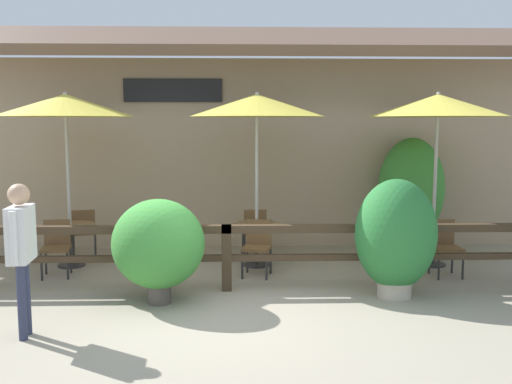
% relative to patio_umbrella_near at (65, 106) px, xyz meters
% --- Properties ---
extents(ground_plane, '(60.00, 60.00, 0.00)m').
position_rel_patio_umbrella_near_xyz_m(ground_plane, '(2.64, -2.54, -2.67)').
color(ground_plane, '#9E937F').
extents(building_facade, '(14.28, 1.49, 4.23)m').
position_rel_patio_umbrella_near_xyz_m(building_facade, '(2.64, 1.56, -0.51)').
color(building_facade, tan).
rests_on(building_facade, ground).
extents(patio_railing, '(10.40, 0.14, 0.95)m').
position_rel_patio_umbrella_near_xyz_m(patio_railing, '(2.64, -1.49, -1.98)').
color(patio_railing, '#3D2D1E').
rests_on(patio_railing, ground).
extents(patio_umbrella_near, '(2.23, 2.23, 2.89)m').
position_rel_patio_umbrella_near_xyz_m(patio_umbrella_near, '(0.00, 0.00, 0.00)').
color(patio_umbrella_near, '#B7B2A8').
rests_on(patio_umbrella_near, ground).
extents(dining_table_near, '(0.82, 0.82, 0.71)m').
position_rel_patio_umbrella_near_xyz_m(dining_table_near, '(0.00, -0.00, -2.11)').
color(dining_table_near, olive).
rests_on(dining_table_near, ground).
extents(chair_near_streetside, '(0.48, 0.48, 0.87)m').
position_rel_patio_umbrella_near_xyz_m(chair_near_streetside, '(-0.04, -0.62, -2.18)').
color(chair_near_streetside, brown).
rests_on(chair_near_streetside, ground).
extents(chair_near_wallside, '(0.51, 0.51, 0.87)m').
position_rel_patio_umbrella_near_xyz_m(chair_near_wallside, '(0.05, 0.62, -2.18)').
color(chair_near_wallside, brown).
rests_on(chair_near_wallside, ground).
extents(patio_umbrella_middle, '(2.23, 2.23, 2.89)m').
position_rel_patio_umbrella_near_xyz_m(patio_umbrella_middle, '(3.12, -0.06, 0.00)').
color(patio_umbrella_middle, '#B7B2A8').
rests_on(patio_umbrella_middle, ground).
extents(dining_table_middle, '(0.82, 0.82, 0.71)m').
position_rel_patio_umbrella_near_xyz_m(dining_table_middle, '(3.12, -0.06, -2.11)').
color(dining_table_middle, olive).
rests_on(dining_table_middle, ground).
extents(chair_middle_streetside, '(0.50, 0.50, 0.87)m').
position_rel_patio_umbrella_near_xyz_m(chair_middle_streetside, '(3.11, -0.69, -2.18)').
color(chair_middle_streetside, brown).
rests_on(chair_middle_streetside, ground).
extents(chair_middle_wallside, '(0.45, 0.45, 0.87)m').
position_rel_patio_umbrella_near_xyz_m(chair_middle_wallside, '(3.10, 0.56, -2.18)').
color(chair_middle_wallside, brown).
rests_on(chair_middle_wallside, ground).
extents(patio_umbrella_far, '(2.23, 2.23, 2.89)m').
position_rel_patio_umbrella_near_xyz_m(patio_umbrella_far, '(6.08, -0.14, 0.00)').
color(patio_umbrella_far, '#B7B2A8').
rests_on(patio_umbrella_far, ground).
extents(dining_table_far, '(0.82, 0.82, 0.71)m').
position_rel_patio_umbrella_near_xyz_m(dining_table_far, '(6.08, -0.14, -2.11)').
color(dining_table_far, olive).
rests_on(dining_table_far, ground).
extents(chair_far_streetside, '(0.44, 0.44, 0.87)m').
position_rel_patio_umbrella_near_xyz_m(chair_far_streetside, '(6.05, -0.79, -2.18)').
color(chair_far_streetside, brown).
rests_on(chair_far_streetside, ground).
extents(chair_far_wallside, '(0.46, 0.46, 0.87)m').
position_rel_patio_umbrella_near_xyz_m(chair_far_wallside, '(6.07, 0.51, -2.18)').
color(chair_far_wallside, brown).
rests_on(chair_far_wallside, ground).
extents(potted_plant_corner_fern, '(1.11, 1.00, 1.64)m').
position_rel_patio_umbrella_near_xyz_m(potted_plant_corner_fern, '(4.96, -1.86, -1.82)').
color(potted_plant_corner_fern, '#B7AD99').
rests_on(potted_plant_corner_fern, ground).
extents(potted_plant_small_flowering, '(1.22, 1.10, 1.40)m').
position_rel_patio_umbrella_near_xyz_m(potted_plant_small_flowering, '(1.75, -2.04, -1.88)').
color(potted_plant_small_flowering, '#564C47').
rests_on(potted_plant_small_flowering, ground).
extents(potted_plant_broad_leaf, '(1.22, 1.10, 2.12)m').
position_rel_patio_umbrella_near_xyz_m(potted_plant_broad_leaf, '(6.04, 1.01, -1.51)').
color(potted_plant_broad_leaf, '#9E4C33').
rests_on(potted_plant_broad_leaf, ground).
extents(pedestrian, '(0.25, 0.61, 1.73)m').
position_rel_patio_umbrella_near_xyz_m(pedestrian, '(0.42, -3.22, -1.56)').
color(pedestrian, '#2D334C').
rests_on(pedestrian, ground).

